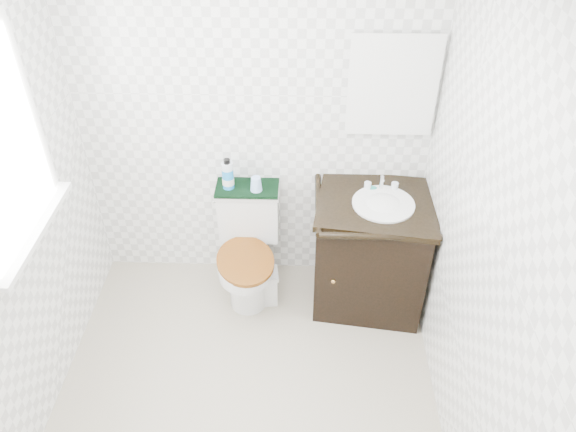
# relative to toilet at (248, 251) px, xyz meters

# --- Properties ---
(floor) EXTENTS (2.40, 2.40, 0.00)m
(floor) POSITION_rel_toilet_xyz_m (0.05, -0.97, -0.34)
(floor) COLOR #AEA68C
(floor) RESTS_ON ground
(wall_back) EXTENTS (2.40, 0.00, 2.40)m
(wall_back) POSITION_rel_toilet_xyz_m (0.05, 0.23, 0.86)
(wall_back) COLOR white
(wall_back) RESTS_ON ground
(wall_right) EXTENTS (0.00, 2.40, 2.40)m
(wall_right) POSITION_rel_toilet_xyz_m (1.15, -0.97, 0.86)
(wall_right) COLOR white
(wall_right) RESTS_ON ground
(mirror) EXTENTS (0.50, 0.02, 0.60)m
(mirror) POSITION_rel_toilet_xyz_m (0.87, 0.21, 1.11)
(mirror) COLOR silver
(mirror) RESTS_ON wall_back
(toilet) EXTENTS (0.45, 0.65, 0.76)m
(toilet) POSITION_rel_toilet_xyz_m (0.00, 0.00, 0.00)
(toilet) COLOR white
(toilet) RESTS_ON floor
(vanity) EXTENTS (0.80, 0.71, 0.92)m
(vanity) POSITION_rel_toilet_xyz_m (0.82, -0.07, 0.10)
(vanity) COLOR black
(vanity) RESTS_ON floor
(trash_bin) EXTENTS (0.20, 0.17, 0.27)m
(trash_bin) POSITION_rel_toilet_xyz_m (0.11, -0.13, -0.20)
(trash_bin) COLOR silver
(trash_bin) RESTS_ON floor
(towel) EXTENTS (0.40, 0.22, 0.02)m
(towel) POSITION_rel_toilet_xyz_m (0.00, 0.12, 0.44)
(towel) COLOR black
(towel) RESTS_ON toilet
(mouthwash_bottle) EXTENTS (0.07, 0.07, 0.21)m
(mouthwash_bottle) POSITION_rel_toilet_xyz_m (-0.12, 0.11, 0.54)
(mouthwash_bottle) COLOR #177BCB
(mouthwash_bottle) RESTS_ON towel
(cup) EXTENTS (0.08, 0.08, 0.10)m
(cup) POSITION_rel_toilet_xyz_m (0.06, 0.09, 0.49)
(cup) COLOR #99C2FB
(cup) RESTS_ON towel
(soap_bar) EXTENTS (0.08, 0.05, 0.02)m
(soap_bar) POSITION_rel_toilet_xyz_m (0.79, 0.06, 0.49)
(soap_bar) COLOR #1B857D
(soap_bar) RESTS_ON vanity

